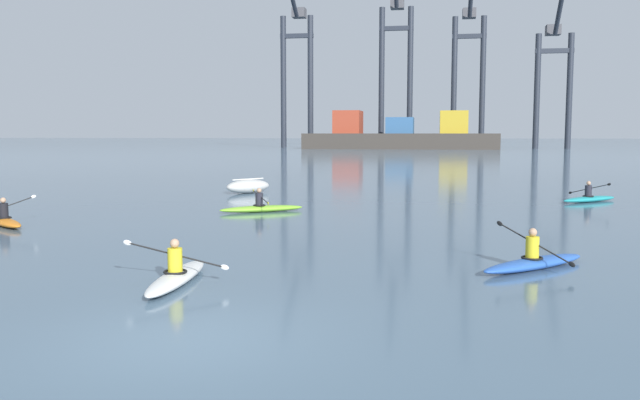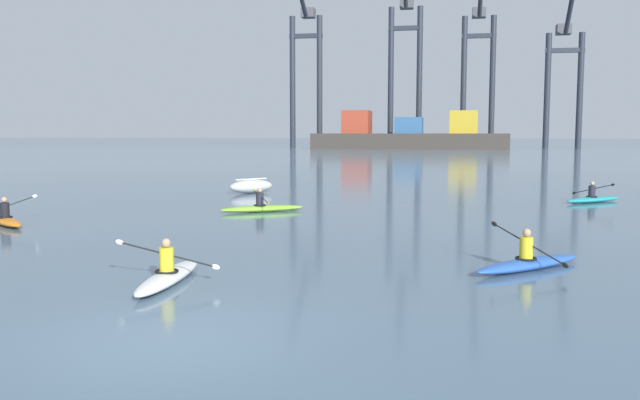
# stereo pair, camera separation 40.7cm
# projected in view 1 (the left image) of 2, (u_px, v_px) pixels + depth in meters

# --- Properties ---
(ground_plane) EXTENTS (800.00, 800.00, 0.00)m
(ground_plane) POSITION_uv_depth(u_px,v_px,m) (186.00, 341.00, 9.93)
(ground_plane) COLOR slate
(container_barge) EXTENTS (38.10, 10.93, 7.61)m
(container_barge) POSITION_uv_depth(u_px,v_px,m) (400.00, 136.00, 132.51)
(container_barge) COLOR #38332D
(container_barge) RESTS_ON ground
(gantry_crane_west) EXTENTS (7.11, 20.09, 38.42)m
(gantry_crane_west) POSITION_uv_depth(u_px,v_px,m) (296.00, 58.00, 140.49)
(gantry_crane_west) COLOR #232833
(gantry_crane_west) RESTS_ON ground
(gantry_crane_west_mid) EXTENTS (7.23, 15.66, 41.00)m
(gantry_crane_west_mid) POSITION_uv_depth(u_px,v_px,m) (396.00, 55.00, 140.16)
(gantry_crane_west_mid) COLOR #232833
(gantry_crane_west_mid) RESTS_ON ground
(gantry_crane_east_mid) EXTENTS (7.11, 18.97, 41.14)m
(gantry_crane_east_mid) POSITION_uv_depth(u_px,v_px,m) (469.00, 57.00, 139.18)
(gantry_crane_east_mid) COLOR #232833
(gantry_crane_east_mid) RESTS_ON ground
(gantry_crane_east) EXTENTS (7.46, 17.39, 35.63)m
(gantry_crane_east) POSITION_uv_depth(u_px,v_px,m) (554.00, 66.00, 132.36)
(gantry_crane_east) COLOR #232833
(gantry_crane_east) RESTS_ON ground
(capsized_dinghy) EXTENTS (2.46, 2.73, 0.76)m
(capsized_dinghy) POSITION_uv_depth(u_px,v_px,m) (248.00, 186.00, 34.43)
(capsized_dinghy) COLOR beige
(capsized_dinghy) RESTS_ON ground
(kayak_lime) EXTENTS (3.22, 2.27, 0.95)m
(kayak_lime) POSITION_uv_depth(u_px,v_px,m) (261.00, 208.00, 26.17)
(kayak_lime) COLOR #7ABC2D
(kayak_lime) RESTS_ON ground
(kayak_orange) EXTENTS (3.01, 2.62, 0.99)m
(kayak_orange) POSITION_uv_depth(u_px,v_px,m) (3.00, 220.00, 22.38)
(kayak_orange) COLOR orange
(kayak_orange) RESTS_ON ground
(kayak_white) EXTENTS (2.24, 3.43, 0.95)m
(kayak_white) POSITION_uv_depth(u_px,v_px,m) (177.00, 275.00, 13.70)
(kayak_white) COLOR silver
(kayak_white) RESTS_ON ground
(kayak_teal) EXTENTS (2.99, 2.65, 0.95)m
(kayak_teal) POSITION_uv_depth(u_px,v_px,m) (589.00, 198.00, 29.98)
(kayak_teal) COLOR teal
(kayak_teal) RESTS_ON ground
(kayak_blue) EXTENTS (2.84, 2.82, 1.03)m
(kayak_blue) POSITION_uv_depth(u_px,v_px,m) (534.00, 262.00, 15.18)
(kayak_blue) COLOR #2856B2
(kayak_blue) RESTS_ON ground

